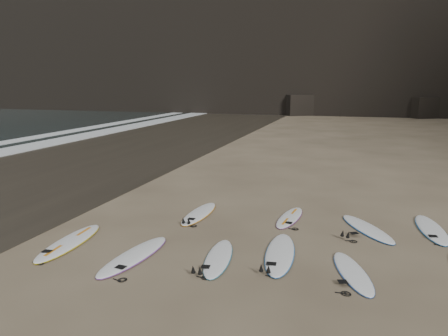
# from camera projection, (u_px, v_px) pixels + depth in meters

# --- Properties ---
(ground) EXTENTS (240.00, 240.00, 0.00)m
(ground) POSITION_uv_depth(u_px,v_px,m) (305.00, 261.00, 9.96)
(ground) COLOR #897559
(ground) RESTS_ON ground
(wet_sand) EXTENTS (12.00, 200.00, 0.01)m
(wet_sand) POSITION_uv_depth(u_px,v_px,m) (78.00, 159.00, 23.02)
(wet_sand) COLOR #383026
(wet_sand) RESTS_ON ground
(surfboard_0) EXTENTS (0.92, 2.73, 0.10)m
(surfboard_0) POSITION_uv_depth(u_px,v_px,m) (134.00, 255.00, 10.17)
(surfboard_0) COLOR white
(surfboard_0) RESTS_ON ground
(surfboard_1) EXTENTS (0.88, 2.37, 0.08)m
(surfboard_1) POSITION_uv_depth(u_px,v_px,m) (218.00, 257.00, 10.06)
(surfboard_1) COLOR white
(surfboard_1) RESTS_ON ground
(surfboard_2) EXTENTS (0.89, 2.75, 0.10)m
(surfboard_2) POSITION_uv_depth(u_px,v_px,m) (280.00, 253.00, 10.30)
(surfboard_2) COLOR white
(surfboard_2) RESTS_ON ground
(surfboard_3) EXTENTS (1.18, 2.29, 0.08)m
(surfboard_3) POSITION_uv_depth(u_px,v_px,m) (353.00, 272.00, 9.29)
(surfboard_3) COLOR white
(surfboard_3) RESTS_ON ground
(surfboard_5) EXTENTS (0.64, 2.50, 0.09)m
(surfboard_5) POSITION_uv_depth(u_px,v_px,m) (199.00, 213.00, 13.43)
(surfboard_5) COLOR white
(surfboard_5) RESTS_ON ground
(surfboard_6) EXTENTS (0.77, 2.28, 0.08)m
(surfboard_6) POSITION_uv_depth(u_px,v_px,m) (290.00, 217.00, 13.06)
(surfboard_6) COLOR white
(surfboard_6) RESTS_ON ground
(surfboard_7) EXTENTS (1.75, 2.49, 0.09)m
(surfboard_7) POSITION_uv_depth(u_px,v_px,m) (367.00, 228.00, 12.05)
(surfboard_7) COLOR white
(surfboard_7) RESTS_ON ground
(surfboard_8) EXTENTS (0.86, 2.63, 0.09)m
(surfboard_8) POSITION_uv_depth(u_px,v_px,m) (431.00, 229.00, 12.00)
(surfboard_8) COLOR white
(surfboard_8) RESTS_ON ground
(surfboard_11) EXTENTS (0.86, 2.80, 0.10)m
(surfboard_11) POSITION_uv_depth(u_px,v_px,m) (69.00, 242.00, 11.02)
(surfboard_11) COLOR white
(surfboard_11) RESTS_ON ground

